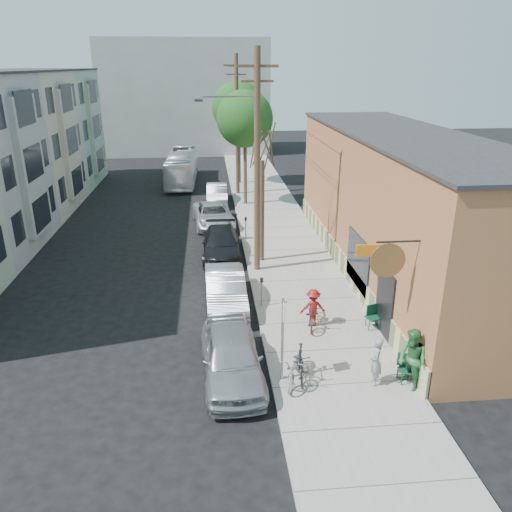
{
  "coord_description": "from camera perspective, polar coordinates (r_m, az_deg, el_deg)",
  "views": [
    {
      "loc": [
        0.29,
        -16.7,
        9.42
      ],
      "look_at": [
        2.23,
        3.77,
        1.5
      ],
      "focal_mm": 35.0,
      "sensor_mm": 36.0,
      "label": 1
    }
  ],
  "objects": [
    {
      "name": "patron_green",
      "position": [
        16.01,
        17.41,
        -11.22
      ],
      "size": [
        1.02,
        1.14,
        1.95
      ],
      "primitive_type": "imported",
      "rotation": [
        0.0,
        0.0,
        -1.22
      ],
      "color": "#2B6D39",
      "rests_on": "sidewalk"
    },
    {
      "name": "car_1",
      "position": [
        20.58,
        -3.5,
        -3.89
      ],
      "size": [
        1.7,
        4.59,
        1.5
      ],
      "primitive_type": "imported",
      "rotation": [
        0.0,
        0.0,
        0.03
      ],
      "color": "#B1B2BA",
      "rests_on": "ground"
    },
    {
      "name": "parking_meter_near",
      "position": [
        20.22,
        0.64,
        -3.59
      ],
      "size": [
        0.14,
        0.14,
        1.24
      ],
      "color": "slate",
      "rests_on": "sidewalk"
    },
    {
      "name": "parked_bike_a",
      "position": [
        16.03,
        5.15,
        -12.13
      ],
      "size": [
        0.69,
        1.77,
        1.03
      ],
      "primitive_type": "imported",
      "rotation": [
        0.0,
        0.0,
        -0.12
      ],
      "color": "black",
      "rests_on": "sidewalk"
    },
    {
      "name": "car_0",
      "position": [
        16.09,
        -2.81,
        -11.41
      ],
      "size": [
        2.08,
        4.7,
        1.57
      ],
      "primitive_type": "imported",
      "rotation": [
        0.0,
        0.0,
        0.05
      ],
      "color": "#A3A6AB",
      "rests_on": "ground"
    },
    {
      "name": "parked_bike_b",
      "position": [
        15.86,
        4.48,
        -12.59
      ],
      "size": [
        1.27,
        2.01,
        1.0
      ],
      "primitive_type": "imported",
      "rotation": [
        0.0,
        0.0,
        -0.35
      ],
      "color": "gray",
      "rests_on": "sidewalk"
    },
    {
      "name": "sidewalk",
      "position": [
        29.5,
        2.58,
        2.58
      ],
      "size": [
        4.5,
        58.0,
        0.15
      ],
      "primitive_type": "cube",
      "color": "#9B9790",
      "rests_on": "ground"
    },
    {
      "name": "end_cap_building",
      "position": [
        58.84,
        -8.01,
        17.55
      ],
      "size": [
        18.0,
        8.0,
        12.0
      ],
      "primitive_type": "cube",
      "color": "#A0A09B",
      "rests_on": "ground"
    },
    {
      "name": "utility_pole_near",
      "position": [
        22.68,
        -0.02,
        10.88
      ],
      "size": [
        3.57,
        0.28,
        10.0
      ],
      "color": "#503A28",
      "rests_on": "sidewalk"
    },
    {
      "name": "tree_leafy_mid",
      "position": [
        34.7,
        -1.28,
        15.39
      ],
      "size": [
        3.82,
        3.82,
        7.76
      ],
      "color": "#44392C",
      "rests_on": "sidewalk"
    },
    {
      "name": "tree_bare",
      "position": [
        24.49,
        0.68,
        5.07
      ],
      "size": [
        0.24,
        0.24,
        5.04
      ],
      "color": "#44392C",
      "rests_on": "sidewalk"
    },
    {
      "name": "ground",
      "position": [
        19.18,
        -5.64,
        -8.47
      ],
      "size": [
        120.0,
        120.0,
        0.0
      ],
      "primitive_type": "plane",
      "color": "black"
    },
    {
      "name": "utility_pole_far",
      "position": [
        37.83,
        -2.18,
        14.87
      ],
      "size": [
        1.8,
        0.28,
        10.0
      ],
      "color": "#503A28",
      "rests_on": "sidewalk"
    },
    {
      "name": "car_2",
      "position": [
        25.96,
        -3.97,
        1.38
      ],
      "size": [
        2.02,
        4.81,
        1.39
      ],
      "primitive_type": "imported",
      "rotation": [
        0.0,
        0.0,
        -0.02
      ],
      "color": "black",
      "rests_on": "ground"
    },
    {
      "name": "cafe_building",
      "position": [
        24.16,
        15.96,
        5.58
      ],
      "size": [
        6.6,
        20.2,
        6.61
      ],
      "color": "#9F613B",
      "rests_on": "ground"
    },
    {
      "name": "patio_chair_a",
      "position": [
        19.24,
        13.22,
        -6.86
      ],
      "size": [
        0.63,
        0.63,
        0.88
      ],
      "primitive_type": null,
      "rotation": [
        0.0,
        0.0,
        0.31
      ],
      "color": "#113D29",
      "rests_on": "sidewalk"
    },
    {
      "name": "parking_meter_far",
      "position": [
        28.18,
        -1.18,
        3.64
      ],
      "size": [
        0.14,
        0.14,
        1.24
      ],
      "color": "slate",
      "rests_on": "sidewalk"
    },
    {
      "name": "patio_chair_b",
      "position": [
        16.52,
        16.8,
        -12.27
      ],
      "size": [
        0.66,
        0.66,
        0.88
      ],
      "primitive_type": null,
      "rotation": [
        0.0,
        0.0,
        -0.42
      ],
      "color": "#113D29",
      "rests_on": "sidewalk"
    },
    {
      "name": "cyclist_bike",
      "position": [
        19.02,
        6.49,
        -6.51
      ],
      "size": [
        1.09,
        2.04,
        1.02
      ],
      "primitive_type": "imported",
      "rotation": [
        0.0,
        0.0,
        -0.22
      ],
      "color": "black",
      "rests_on": "sidewalk"
    },
    {
      "name": "bus",
      "position": [
        43.12,
        -8.47,
        10.0
      ],
      "size": [
        2.45,
        9.45,
        2.62
      ],
      "primitive_type": "imported",
      "rotation": [
        0.0,
        0.0,
        -0.03
      ],
      "color": "white",
      "rests_on": "ground"
    },
    {
      "name": "tree_leafy_far",
      "position": [
        41.42,
        -2.01,
        16.54
      ],
      "size": [
        4.21,
        4.21,
        8.12
      ],
      "color": "#44392C",
      "rests_on": "sidewalk"
    },
    {
      "name": "cyclist",
      "position": [
        18.91,
        6.52,
        -5.88
      ],
      "size": [
        0.96,
        0.56,
        1.49
      ],
      "primitive_type": "imported",
      "rotation": [
        0.0,
        0.0,
        3.13
      ],
      "color": "maroon",
      "rests_on": "sidewalk"
    },
    {
      "name": "patron_grey",
      "position": [
        15.98,
        13.55,
        -11.63
      ],
      "size": [
        0.53,
        0.66,
        1.58
      ],
      "primitive_type": "imported",
      "rotation": [
        0.0,
        0.0,
        -1.87
      ],
      "color": "gray",
      "rests_on": "sidewalk"
    },
    {
      "name": "car_3",
      "position": [
        31.07,
        -4.9,
        4.67
      ],
      "size": [
        2.77,
        5.17,
        1.38
      ],
      "primitive_type": "imported",
      "rotation": [
        0.0,
        0.0,
        0.1
      ],
      "color": "silver",
      "rests_on": "ground"
    },
    {
      "name": "car_4",
      "position": [
        36.34,
        -4.48,
        7.1
      ],
      "size": [
        1.49,
        4.19,
        1.38
      ],
      "primitive_type": "imported",
      "rotation": [
        0.0,
        0.0,
        -0.01
      ],
      "color": "gray",
      "rests_on": "ground"
    },
    {
      "name": "apartment_row",
      "position": [
        33.38,
        -27.15,
        10.33
      ],
      "size": [
        6.3,
        32.0,
        9.0
      ],
      "color": "#9EB498",
      "rests_on": "ground"
    },
    {
      "name": "sign_post",
      "position": [
        15.33,
        3.06,
        -8.63
      ],
      "size": [
        0.07,
        0.45,
        2.8
      ],
      "color": "slate",
      "rests_on": "sidewalk"
    }
  ]
}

